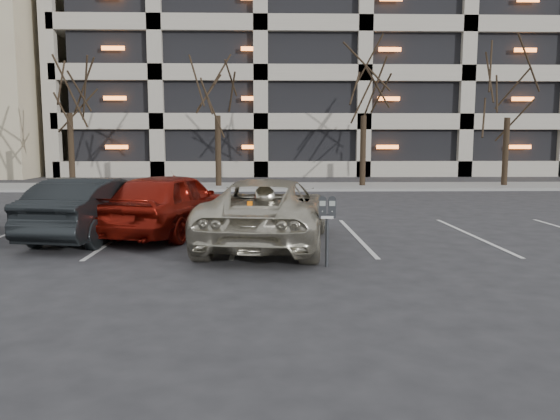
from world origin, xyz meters
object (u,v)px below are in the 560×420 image
parking_meter (327,214)px  suv_silver (268,212)px  car_dark (94,208)px  tree_b (217,71)px  tree_d (510,74)px  tree_a (67,66)px  tree_c (364,71)px  car_red (171,203)px

parking_meter → suv_silver: (-1.05, 2.14, -0.23)m
car_dark → tree_b: bearing=-86.3°
tree_d → tree_a: bearing=180.0°
tree_a → tree_b: (7.00, 0.00, -0.19)m
tree_d → tree_c: bearing=180.0°
tree_d → car_red: bearing=-136.5°
tree_b → parking_meter: (3.35, -16.85, -4.60)m
tree_a → tree_b: tree_a is taller
tree_a → car_dark: 15.63m
tree_b → tree_d: tree_b is taller
tree_c → car_dark: size_ratio=1.79×
tree_d → car_red: size_ratio=1.67×
tree_c → parking_meter: bearing=-102.2°
tree_a → tree_c: size_ratio=1.03×
tree_b → tree_d: bearing=0.0°
tree_c → car_red: size_ratio=1.72×
tree_b → parking_meter: tree_b is taller
tree_d → parking_meter: (-10.65, -16.85, -4.47)m
tree_b → suv_silver: (2.30, -14.71, -4.84)m
tree_b → tree_d: size_ratio=1.02×
tree_c → car_red: (-7.03, -13.31, -4.81)m
tree_c → car_dark: 17.03m
tree_d → suv_silver: bearing=-128.5°
tree_d → car_red: (-14.03, -13.31, -4.67)m
suv_silver → parking_meter: bearing=123.8°
suv_silver → car_dark: bearing=-4.8°
tree_c → tree_a: bearing=180.0°
tree_b → car_red: size_ratio=1.71×
tree_d → car_dark: bearing=-138.7°
tree_d → parking_meter: 20.43m
tree_a → suv_silver: bearing=-57.7°
tree_a → parking_meter: size_ratio=6.37×
tree_a → car_dark: (5.30, -13.81, -5.04)m
tree_c → parking_meter: size_ratio=6.17×
tree_c → suv_silver: bearing=-107.7°
car_dark → tree_a: bearing=-58.3°
tree_d → suv_silver: size_ratio=1.37×
tree_a → parking_meter: 20.35m
tree_c → tree_d: (7.00, 0.00, -0.14)m
tree_a → tree_d: tree_a is taller
parking_meter → car_red: car_red is taller
tree_c → car_dark: bearing=-122.2°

